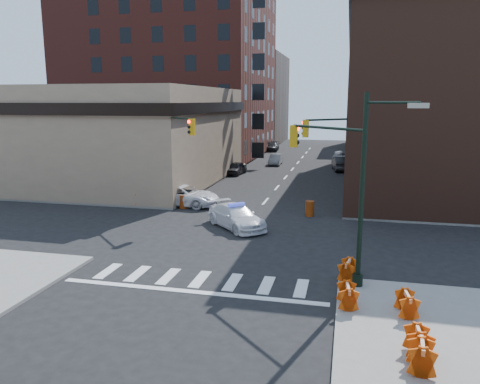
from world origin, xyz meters
The scene contains 31 objects.
ground centered at (0.00, 0.00, 0.00)m, with size 140.00×140.00×0.00m, color black.
sidewalk_nw centered at (-23.00, 32.75, 0.07)m, with size 34.00×54.50×0.15m, color gray.
bank_building centered at (-17.00, 16.50, 4.50)m, with size 22.00×22.00×9.00m, color #947C61.
apartment_block centered at (-18.50, 40.00, 12.00)m, with size 25.00×25.00×24.00m, color #58221C.
commercial_row_ne centered at (13.00, 22.50, 7.00)m, with size 14.00×34.00×14.00m, color #49291D.
filler_nw centered at (-16.00, 62.00, 8.00)m, with size 20.00×18.00×16.00m, color brown.
filler_ne centered at (14.00, 58.00, 6.00)m, with size 16.00×16.00×12.00m, color #58221C.
signal_pole_se centered at (6.04, -5.52, 4.61)m, with size 5.40×5.27×8.00m.
signal_pole_nw centered at (-5.85, 5.34, 4.34)m, with size 3.58×3.67×8.00m.
signal_pole_ne centered at (5.84, 5.35, 4.34)m, with size 3.67×3.58×8.00m.
tree_ne_near centered at (7.50, 26.00, 3.49)m, with size 3.00×3.00×4.85m.
tree_ne_far centered at (7.50, 34.00, 3.49)m, with size 3.00×3.00×4.85m.
police_car centered at (-0.44, 1.94, 0.71)m, with size 2.00×4.92×1.43m, color white.
pickup centered at (-5.80, 7.21, 0.76)m, with size 2.52×5.47×1.52m, color white.
parked_car_wnear centered at (-5.50, 22.83, 0.66)m, with size 1.55×3.85×1.31m, color black.
parked_car_wfar centered at (-2.50, 31.47, 0.65)m, with size 1.38×3.94×1.30m, color gray.
parked_car_wdeep centered at (-5.50, 47.14, 0.69)m, with size 1.93×4.74×1.38m, color black.
parked_car_enear centered at (5.50, 28.31, 0.83)m, with size 1.75×5.02×1.65m, color black.
parked_car_efar centered at (5.02, 37.98, 0.63)m, with size 1.50×3.72×1.27m, color gray.
pedestrian_a centered at (-8.27, 8.04, 1.04)m, with size 0.65×0.42×1.77m, color black.
pedestrian_b centered at (-10.53, 6.00, 1.10)m, with size 0.93×0.72×1.91m, color black.
pedestrian_c centered at (-12.67, 8.41, 1.05)m, with size 1.05×0.44×1.79m, color black.
barrel_road centered at (3.78, 6.00, 0.53)m, with size 0.59×0.59×1.05m, color #D14F09.
barrel_bank centered at (-5.50, 6.25, 0.51)m, with size 0.57×0.57×1.01m, color red.
barricade_se_a centered at (6.40, -5.70, 0.57)m, with size 1.13×0.56×0.85m, color #D7580A, non-canonical shape.
barricade_se_b centered at (8.50, -8.74, 0.56)m, with size 1.11×0.55×0.83m, color #E6590A, non-canonical shape.
barricade_se_c centered at (6.40, -8.50, 0.57)m, with size 1.13×0.56×0.85m, color #CE5409, non-canonical shape.
barricade_se_d centered at (8.50, -11.70, 0.59)m, with size 1.18×0.59×0.89m, color #CA4409, non-canonical shape.
barricade_se_e centered at (8.50, -12.34, 0.60)m, with size 1.21×0.60×0.90m, color #D5550A, non-canonical shape.
barricade_nw_a centered at (-8.53, 6.02, 0.65)m, with size 1.34×0.67×1.01m, color #C43509, non-canonical shape.
barricade_nw_b centered at (-11.01, 6.14, 0.63)m, with size 1.28×0.64×0.96m, color red, non-canonical shape.
Camera 1 is at (6.17, -25.55, 7.83)m, focal length 35.00 mm.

